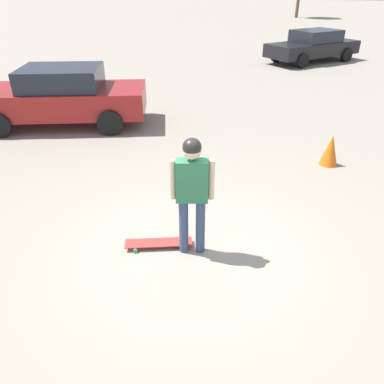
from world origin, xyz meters
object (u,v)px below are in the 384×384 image
object	(u,v)px
skateboard	(159,243)
car_parked_far	(313,46)
person	(192,186)
traffic_cone	(330,150)
car_parked_near	(61,96)

from	to	relation	value
skateboard	car_parked_far	world-z (taller)	car_parked_far
person	skateboard	size ratio (longest dim) A/B	1.79
traffic_cone	person	bearing A→B (deg)	-110.66
person	traffic_cone	distance (m)	4.26
car_parked_near	car_parked_far	world-z (taller)	car_parked_near
skateboard	car_parked_near	bearing A→B (deg)	-64.92
traffic_cone	car_parked_near	bearing A→B (deg)	-177.74
person	car_parked_near	distance (m)	6.59
car_parked_far	person	bearing A→B (deg)	37.20
car_parked_near	skateboard	bearing A→B (deg)	115.14
skateboard	person	bearing A→B (deg)	165.63
person	skateboard	distance (m)	1.14
traffic_cone	car_parked_far	bearing A→B (deg)	100.29
skateboard	traffic_cone	xyz separation A→B (m)	(1.97, 4.04, 0.27)
person	traffic_cone	xyz separation A→B (m)	(1.48, 3.92, -0.75)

